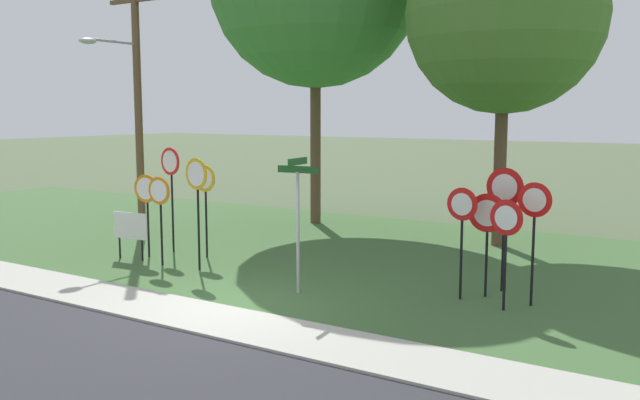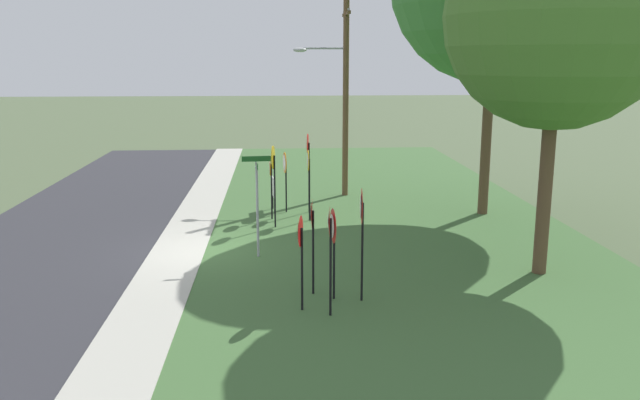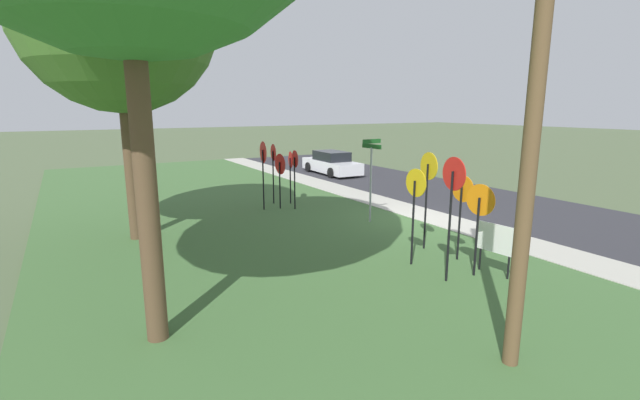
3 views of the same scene
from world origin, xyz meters
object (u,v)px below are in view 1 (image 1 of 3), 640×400
Objects in this scene: yield_sign_near_left at (504,199)px; oak_tree_right at (505,14)px; yield_sign_far_right at (534,215)px; stop_sign_far_right at (171,176)px; yield_sign_near_right at (487,221)px; notice_board at (130,228)px; stop_sign_near_left at (205,191)px; street_name_post at (298,213)px; stop_sign_far_center at (160,202)px; yield_sign_far_left at (506,229)px; utility_pole at (134,92)px; stop_sign_far_left at (197,188)px; yield_sign_center at (462,217)px; stop_sign_near_right at (146,197)px.

yield_sign_near_left is 6.97m from oak_tree_right.
stop_sign_far_right is at bearing -175.58° from yield_sign_far_right.
yield_sign_near_right is 9.26m from notice_board.
yield_sign_near_right is (7.59, 0.19, -0.18)m from stop_sign_near_left.
notice_board is at bearing 170.31° from street_name_post.
stop_sign_far_center reaches higher than yield_sign_far_left.
street_name_post reaches higher than yield_sign_near_right.
utility_pole reaches higher than stop_sign_far_right.
yield_sign_far_right is 7.91m from oak_tree_right.
stop_sign_far_left reaches higher than notice_board.
stop_sign_far_left is 1.26× the size of yield_sign_near_right.
utility_pole is at bearing -157.40° from oak_tree_right.
yield_sign_near_left reaches higher than notice_board.
stop_sign_near_left is 8.59m from yield_sign_far_right.
yield_sign_far_right is 2.00× the size of notice_board.
stop_sign_far_center is at bearing -131.59° from oak_tree_right.
stop_sign_far_right is 0.31× the size of oak_tree_right.
yield_sign_far_left is (9.49, -0.63, -0.50)m from stop_sign_far_right.
utility_pole is (-11.84, 1.38, 2.85)m from yield_sign_near_right.
stop_sign_far_left is 6.27m from utility_pole.
utility_pole is at bearing 175.99° from yield_sign_center.
yield_sign_near_right is 12.25m from utility_pole.
notice_board is (-9.11, -1.42, -0.79)m from yield_sign_near_right.
yield_sign_far_left is at bearing -5.06° from stop_sign_near_left.
stop_sign_far_right is 0.35× the size of utility_pole.
yield_sign_far_right is (0.37, 0.61, 0.23)m from yield_sign_far_left.
stop_sign_near_right is at bearing -150.53° from stop_sign_near_left.
stop_sign_far_left is 6.92m from yield_sign_near_right.
stop_sign_near_right is 9.97m from yield_sign_far_right.
notice_board is at bearing -176.62° from yield_sign_near_right.
utility_pole is at bearing 133.24° from stop_sign_near_right.
stop_sign_far_center is 1.44m from notice_board.
utility_pole is (-3.92, 2.88, 2.84)m from stop_sign_far_center.
stop_sign_far_left is 0.33× the size of utility_pole.
yield_sign_near_right is at bearing 0.43° from stop_sign_near_left.
street_name_post is at bearing -0.24° from stop_sign_far_left.
notice_board is at bearing -168.37° from yield_sign_far_right.
stop_sign_near_left is 1.37m from stop_sign_far_center.
stop_sign_near_left reaches higher than yield_sign_far_left.
stop_sign_near_right is at bearing -171.41° from yield_sign_center.
stop_sign_far_right is 9.04m from yield_sign_near_left.
street_name_post is at bearing -157.71° from yield_sign_near_right.
utility_pole is (-12.83, 1.54, 2.62)m from yield_sign_far_right.
yield_sign_far_left is at bearing -71.16° from oak_tree_right.
yield_sign_far_right is 13.19m from utility_pole.
yield_sign_far_left is (0.63, -0.77, 0.00)m from yield_sign_near_right.
yield_sign_near_left is (8.06, 2.15, 0.40)m from stop_sign_far_center.
oak_tree_right is at bearing 34.37° from stop_sign_near_right.
stop_sign_far_right reaches higher than stop_sign_far_left.
stop_sign_near_right is 9.57m from yield_sign_far_left.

